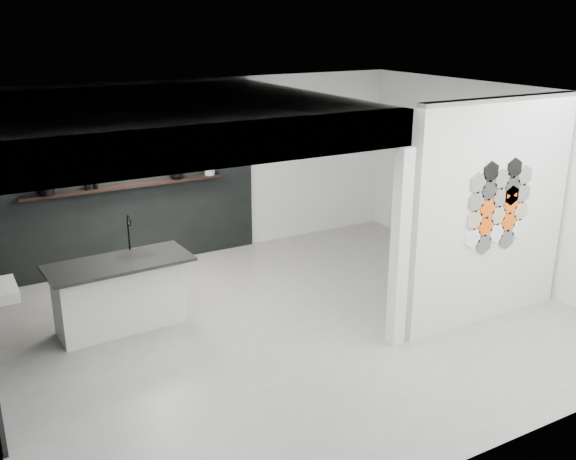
# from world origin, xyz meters

# --- Properties ---
(floor) EXTENTS (7.00, 6.00, 0.01)m
(floor) POSITION_xyz_m (0.00, 0.00, -0.01)
(floor) COLOR gray
(partition_panel) EXTENTS (2.45, 0.15, 2.80)m
(partition_panel) POSITION_xyz_m (2.23, -1.00, 1.40)
(partition_panel) COLOR silver
(partition_panel) RESTS_ON floor
(bay_clad_back) EXTENTS (4.40, 0.04, 2.35)m
(bay_clad_back) POSITION_xyz_m (-1.30, 2.97, 1.18)
(bay_clad_back) COLOR black
(bay_clad_back) RESTS_ON floor
(bulkhead) EXTENTS (4.40, 4.00, 0.40)m
(bulkhead) POSITION_xyz_m (-1.30, 1.00, 2.55)
(bulkhead) COLOR silver
(bulkhead) RESTS_ON corner_column
(corner_column) EXTENTS (0.16, 0.16, 2.35)m
(corner_column) POSITION_xyz_m (0.82, -1.00, 1.18)
(corner_column) COLOR silver
(corner_column) RESTS_ON floor
(fascia_beam) EXTENTS (4.40, 0.16, 0.40)m
(fascia_beam) POSITION_xyz_m (-1.30, -0.92, 2.55)
(fascia_beam) COLOR silver
(fascia_beam) RESTS_ON corner_column
(display_shelf) EXTENTS (3.00, 0.15, 0.04)m
(display_shelf) POSITION_xyz_m (-1.20, 2.87, 1.30)
(display_shelf) COLOR black
(display_shelf) RESTS_ON bay_clad_back
(kitchen_island) EXTENTS (1.74, 0.84, 1.37)m
(kitchen_island) POSITION_xyz_m (-1.88, 0.97, 0.46)
(kitchen_island) COLOR silver
(kitchen_island) RESTS_ON floor
(stockpot) EXTENTS (0.28, 0.28, 0.18)m
(stockpot) POSITION_xyz_m (-2.32, 2.87, 1.41)
(stockpot) COLOR black
(stockpot) RESTS_ON display_shelf
(kettle) EXTENTS (0.23, 0.23, 0.17)m
(kettle) POSITION_xyz_m (-0.42, 2.87, 1.41)
(kettle) COLOR black
(kettle) RESTS_ON display_shelf
(glass_bowl) EXTENTS (0.16, 0.16, 0.11)m
(glass_bowl) POSITION_xyz_m (0.13, 2.87, 1.38)
(glass_bowl) COLOR gray
(glass_bowl) RESTS_ON display_shelf
(glass_vase) EXTENTS (0.12, 0.12, 0.13)m
(glass_vase) POSITION_xyz_m (0.15, 2.87, 1.38)
(glass_vase) COLOR gray
(glass_vase) RESTS_ON display_shelf
(bottle_dark) EXTENTS (0.09, 0.09, 0.18)m
(bottle_dark) POSITION_xyz_m (-1.64, 2.87, 1.41)
(bottle_dark) COLOR black
(bottle_dark) RESTS_ON display_shelf
(utensil_cup) EXTENTS (0.08, 0.08, 0.10)m
(utensil_cup) POSITION_xyz_m (-1.76, 2.87, 1.37)
(utensil_cup) COLOR black
(utensil_cup) RESTS_ON display_shelf
(hex_tile_cluster) EXTENTS (1.04, 0.02, 1.16)m
(hex_tile_cluster) POSITION_xyz_m (2.26, -1.09, 1.50)
(hex_tile_cluster) COLOR white
(hex_tile_cluster) RESTS_ON partition_panel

